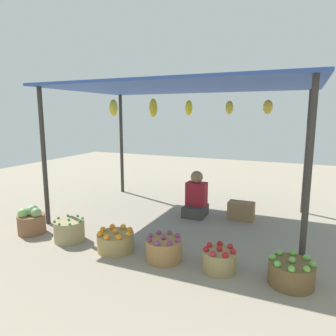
{
  "coord_description": "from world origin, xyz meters",
  "views": [
    {
      "loc": [
        1.79,
        -4.69,
        1.74
      ],
      "look_at": [
        0.0,
        -0.59,
        0.95
      ],
      "focal_mm": 33.0,
      "sensor_mm": 36.0,
      "label": 1
    }
  ],
  "objects_px": {
    "basket_green_apples": "(291,273)",
    "basket_cabbages": "(31,221)",
    "vendor_person": "(196,199)",
    "wooden_crate_near_vendor": "(241,211)",
    "basket_oranges": "(116,241)",
    "basket_purple_onions": "(164,249)",
    "basket_green_chilies": "(69,230)",
    "basket_red_apples": "(219,260)"
  },
  "relations": [
    {
      "from": "basket_green_chilies",
      "to": "basket_purple_onions",
      "type": "distance_m",
      "value": 1.44
    },
    {
      "from": "basket_oranges",
      "to": "basket_red_apples",
      "type": "bearing_deg",
      "value": 0.95
    },
    {
      "from": "vendor_person",
      "to": "basket_purple_onions",
      "type": "xyz_separation_m",
      "value": [
        0.17,
        -1.73,
        -0.16
      ]
    },
    {
      "from": "basket_purple_onions",
      "to": "basket_green_apples",
      "type": "height_order",
      "value": "basket_purple_onions"
    },
    {
      "from": "basket_oranges",
      "to": "basket_cabbages",
      "type": "bearing_deg",
      "value": -179.98
    },
    {
      "from": "basket_red_apples",
      "to": "wooden_crate_near_vendor",
      "type": "distance_m",
      "value": 1.82
    },
    {
      "from": "basket_green_chilies",
      "to": "basket_green_apples",
      "type": "height_order",
      "value": "basket_green_chilies"
    },
    {
      "from": "basket_green_chilies",
      "to": "basket_green_apples",
      "type": "xyz_separation_m",
      "value": [
        2.86,
        0.03,
        -0.02
      ]
    },
    {
      "from": "vendor_person",
      "to": "basket_red_apples",
      "type": "xyz_separation_m",
      "value": [
        0.85,
        -1.71,
        -0.17
      ]
    },
    {
      "from": "vendor_person",
      "to": "basket_green_apples",
      "type": "relative_size",
      "value": 1.69
    },
    {
      "from": "vendor_person",
      "to": "wooden_crate_near_vendor",
      "type": "bearing_deg",
      "value": 8.02
    },
    {
      "from": "basket_green_chilies",
      "to": "vendor_person",
      "type": "bearing_deg",
      "value": 53.82
    },
    {
      "from": "vendor_person",
      "to": "basket_green_chilies",
      "type": "xyz_separation_m",
      "value": [
        -1.26,
        -1.73,
        -0.15
      ]
    },
    {
      "from": "basket_cabbages",
      "to": "basket_oranges",
      "type": "xyz_separation_m",
      "value": [
        1.45,
        0.0,
        -0.06
      ]
    },
    {
      "from": "vendor_person",
      "to": "basket_cabbages",
      "type": "xyz_separation_m",
      "value": [
        -1.96,
        -1.73,
        -0.11
      ]
    },
    {
      "from": "vendor_person",
      "to": "basket_green_apples",
      "type": "xyz_separation_m",
      "value": [
        1.6,
        -1.7,
        -0.17
      ]
    },
    {
      "from": "basket_oranges",
      "to": "wooden_crate_near_vendor",
      "type": "bearing_deg",
      "value": 55.59
    },
    {
      "from": "basket_oranges",
      "to": "basket_red_apples",
      "type": "relative_size",
      "value": 1.23
    },
    {
      "from": "basket_purple_onions",
      "to": "wooden_crate_near_vendor",
      "type": "relative_size",
      "value": 1.04
    },
    {
      "from": "vendor_person",
      "to": "wooden_crate_near_vendor",
      "type": "height_order",
      "value": "vendor_person"
    },
    {
      "from": "basket_green_chilies",
      "to": "wooden_crate_near_vendor",
      "type": "distance_m",
      "value": 2.73
    },
    {
      "from": "basket_red_apples",
      "to": "wooden_crate_near_vendor",
      "type": "xyz_separation_m",
      "value": [
        -0.09,
        1.82,
        0.02
      ]
    },
    {
      "from": "basket_purple_onions",
      "to": "basket_red_apples",
      "type": "xyz_separation_m",
      "value": [
        0.68,
        0.01,
        -0.01
      ]
    },
    {
      "from": "basket_purple_onions",
      "to": "basket_green_chilies",
      "type": "bearing_deg",
      "value": -179.94
    },
    {
      "from": "basket_cabbages",
      "to": "basket_purple_onions",
      "type": "height_order",
      "value": "basket_cabbages"
    },
    {
      "from": "basket_red_apples",
      "to": "basket_purple_onions",
      "type": "bearing_deg",
      "value": -178.76
    },
    {
      "from": "vendor_person",
      "to": "basket_oranges",
      "type": "height_order",
      "value": "vendor_person"
    },
    {
      "from": "basket_purple_onions",
      "to": "wooden_crate_near_vendor",
      "type": "distance_m",
      "value": 1.92
    },
    {
      "from": "basket_green_chilies",
      "to": "basket_oranges",
      "type": "xyz_separation_m",
      "value": [
        0.76,
        -0.01,
        -0.02
      ]
    },
    {
      "from": "basket_cabbages",
      "to": "basket_oranges",
      "type": "bearing_deg",
      "value": 0.02
    },
    {
      "from": "basket_purple_onions",
      "to": "basket_green_apples",
      "type": "distance_m",
      "value": 1.43
    },
    {
      "from": "vendor_person",
      "to": "wooden_crate_near_vendor",
      "type": "relative_size",
      "value": 1.86
    },
    {
      "from": "basket_green_apples",
      "to": "wooden_crate_near_vendor",
      "type": "bearing_deg",
      "value": 115.11
    },
    {
      "from": "basket_cabbages",
      "to": "basket_purple_onions",
      "type": "relative_size",
      "value": 0.94
    },
    {
      "from": "vendor_person",
      "to": "basket_purple_onions",
      "type": "distance_m",
      "value": 1.74
    },
    {
      "from": "vendor_person",
      "to": "basket_oranges",
      "type": "bearing_deg",
      "value": -106.25
    },
    {
      "from": "basket_cabbages",
      "to": "wooden_crate_near_vendor",
      "type": "height_order",
      "value": "basket_cabbages"
    },
    {
      "from": "basket_green_chilies",
      "to": "basket_purple_onions",
      "type": "height_order",
      "value": "basket_green_chilies"
    },
    {
      "from": "basket_purple_onions",
      "to": "basket_red_apples",
      "type": "bearing_deg",
      "value": 1.24
    },
    {
      "from": "basket_oranges",
      "to": "basket_purple_onions",
      "type": "relative_size",
      "value": 1.08
    },
    {
      "from": "basket_green_apples",
      "to": "basket_cabbages",
      "type": "bearing_deg",
      "value": -179.38
    },
    {
      "from": "basket_cabbages",
      "to": "basket_green_chilies",
      "type": "bearing_deg",
      "value": 0.55
    }
  ]
}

